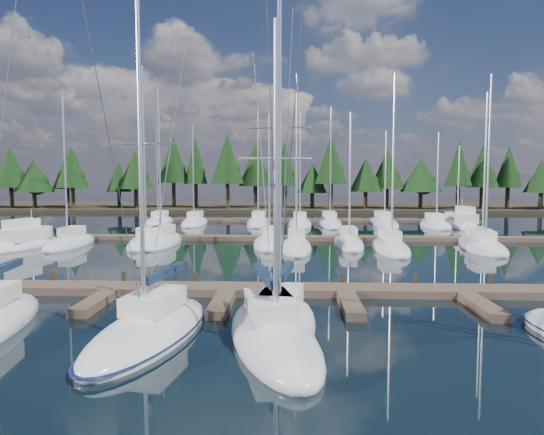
{
  "coord_description": "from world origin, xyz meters",
  "views": [
    {
      "loc": [
        -2.8,
        -7.06,
        6.07
      ],
      "look_at": [
        -3.9,
        22.0,
        3.69
      ],
      "focal_mm": 32.0,
      "sensor_mm": 36.0,
      "label": 1
    }
  ],
  "objects_px": {
    "front_sailboat_1": "(150,331)",
    "front_sailboat_2": "(273,336)",
    "motor_yacht_left": "(26,242)",
    "main_dock": "(345,293)",
    "motor_yacht_right": "(464,224)",
    "front_sailboat_3": "(281,326)"
  },
  "relations": [
    {
      "from": "front_sailboat_1",
      "to": "front_sailboat_2",
      "type": "height_order",
      "value": "front_sailboat_1"
    },
    {
      "from": "front_sailboat_1",
      "to": "motor_yacht_left",
      "type": "relative_size",
      "value": 1.54
    },
    {
      "from": "main_dock",
      "to": "motor_yacht_right",
      "type": "relative_size",
      "value": 4.97
    },
    {
      "from": "front_sailboat_3",
      "to": "motor_yacht_right",
      "type": "height_order",
      "value": "front_sailboat_3"
    },
    {
      "from": "main_dock",
      "to": "motor_yacht_right",
      "type": "bearing_deg",
      "value": 62.4
    },
    {
      "from": "motor_yacht_left",
      "to": "motor_yacht_right",
      "type": "height_order",
      "value": "motor_yacht_right"
    },
    {
      "from": "motor_yacht_right",
      "to": "front_sailboat_1",
      "type": "bearing_deg",
      "value": -122.37
    },
    {
      "from": "front_sailboat_2",
      "to": "motor_yacht_right",
      "type": "relative_size",
      "value": 1.38
    },
    {
      "from": "front_sailboat_3",
      "to": "motor_yacht_right",
      "type": "relative_size",
      "value": 1.63
    },
    {
      "from": "front_sailboat_1",
      "to": "motor_yacht_right",
      "type": "xyz_separation_m",
      "value": [
        26.38,
        41.62,
        0.2
      ]
    },
    {
      "from": "front_sailboat_2",
      "to": "motor_yacht_right",
      "type": "xyz_separation_m",
      "value": [
        21.7,
        42.09,
        0.2
      ]
    },
    {
      "from": "front_sailboat_1",
      "to": "motor_yacht_left",
      "type": "bearing_deg",
      "value": 127.33
    },
    {
      "from": "main_dock",
      "to": "front_sailboat_1",
      "type": "distance_m",
      "value": 10.49
    },
    {
      "from": "front_sailboat_2",
      "to": "front_sailboat_3",
      "type": "height_order",
      "value": "front_sailboat_3"
    },
    {
      "from": "motor_yacht_right",
      "to": "front_sailboat_3",
      "type": "bearing_deg",
      "value": -117.65
    },
    {
      "from": "front_sailboat_2",
      "to": "motor_yacht_left",
      "type": "bearing_deg",
      "value": 133.34
    },
    {
      "from": "main_dock",
      "to": "front_sailboat_3",
      "type": "relative_size",
      "value": 3.06
    },
    {
      "from": "front_sailboat_3",
      "to": "main_dock",
      "type": "bearing_deg",
      "value": 62.09
    },
    {
      "from": "motor_yacht_left",
      "to": "main_dock",
      "type": "bearing_deg",
      "value": -32.83
    },
    {
      "from": "main_dock",
      "to": "front_sailboat_1",
      "type": "relative_size",
      "value": 3.33
    },
    {
      "from": "motor_yacht_left",
      "to": "motor_yacht_right",
      "type": "relative_size",
      "value": 0.97
    },
    {
      "from": "front_sailboat_3",
      "to": "motor_yacht_right",
      "type": "bearing_deg",
      "value": 62.35
    }
  ]
}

